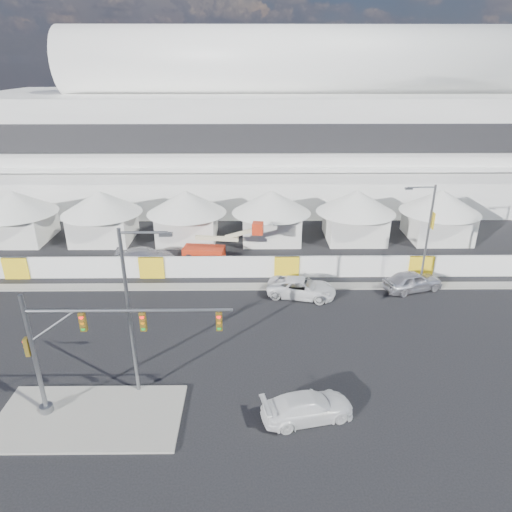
{
  "coord_description": "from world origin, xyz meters",
  "views": [
    {
      "loc": [
        2.89,
        -22.4,
        18.01
      ],
      "look_at": [
        3.22,
        10.0,
        4.0
      ],
      "focal_mm": 32.0,
      "sensor_mm": 36.0,
      "label": 1
    }
  ],
  "objects_px": {
    "pickup_curb": "(301,288)",
    "streetlight_median": "(133,303)",
    "traffic_mast": "(77,349)",
    "boom_lift": "(212,249)",
    "pickup_near": "(308,407)",
    "streetlight_curb": "(426,230)",
    "sedan_silver": "(413,281)",
    "lot_car_c": "(145,256)"
  },
  "relations": [
    {
      "from": "streetlight_median",
      "to": "pickup_near",
      "type": "bearing_deg",
      "value": -13.48
    },
    {
      "from": "traffic_mast",
      "to": "streetlight_median",
      "type": "xyz_separation_m",
      "value": [
        2.62,
        1.79,
        1.68
      ]
    },
    {
      "from": "traffic_mast",
      "to": "streetlight_median",
      "type": "height_order",
      "value": "streetlight_median"
    },
    {
      "from": "pickup_curb",
      "to": "pickup_near",
      "type": "height_order",
      "value": "pickup_curb"
    },
    {
      "from": "streetlight_curb",
      "to": "streetlight_median",
      "type": "bearing_deg",
      "value": -147.29
    },
    {
      "from": "traffic_mast",
      "to": "boom_lift",
      "type": "xyz_separation_m",
      "value": [
        5.13,
        21.21,
        -3.18
      ]
    },
    {
      "from": "pickup_curb",
      "to": "streetlight_median",
      "type": "relative_size",
      "value": 0.56
    },
    {
      "from": "sedan_silver",
      "to": "boom_lift",
      "type": "distance_m",
      "value": 18.73
    },
    {
      "from": "lot_car_c",
      "to": "streetlight_median",
      "type": "bearing_deg",
      "value": -175.96
    },
    {
      "from": "boom_lift",
      "to": "streetlight_curb",
      "type": "bearing_deg",
      "value": -10.71
    },
    {
      "from": "boom_lift",
      "to": "streetlight_median",
      "type": "bearing_deg",
      "value": -89.47
    },
    {
      "from": "pickup_curb",
      "to": "traffic_mast",
      "type": "bearing_deg",
      "value": 148.58
    },
    {
      "from": "streetlight_median",
      "to": "boom_lift",
      "type": "bearing_deg",
      "value": 82.63
    },
    {
      "from": "streetlight_median",
      "to": "traffic_mast",
      "type": "bearing_deg",
      "value": -145.68
    },
    {
      "from": "pickup_curb",
      "to": "streetlight_median",
      "type": "distance_m",
      "value": 16.49
    },
    {
      "from": "streetlight_median",
      "to": "streetlight_curb",
      "type": "distance_m",
      "value": 24.62
    },
    {
      "from": "traffic_mast",
      "to": "boom_lift",
      "type": "distance_m",
      "value": 22.06
    },
    {
      "from": "lot_car_c",
      "to": "sedan_silver",
      "type": "bearing_deg",
      "value": -111.14
    },
    {
      "from": "streetlight_curb",
      "to": "pickup_curb",
      "type": "bearing_deg",
      "value": -170.76
    },
    {
      "from": "pickup_curb",
      "to": "pickup_near",
      "type": "distance_m",
      "value": 13.94
    },
    {
      "from": "sedan_silver",
      "to": "traffic_mast",
      "type": "relative_size",
      "value": 0.47
    },
    {
      "from": "sedan_silver",
      "to": "pickup_curb",
      "type": "relative_size",
      "value": 0.9
    },
    {
      "from": "sedan_silver",
      "to": "streetlight_curb",
      "type": "height_order",
      "value": "streetlight_curb"
    },
    {
      "from": "pickup_near",
      "to": "boom_lift",
      "type": "distance_m",
      "value": 22.76
    },
    {
      "from": "sedan_silver",
      "to": "traffic_mast",
      "type": "height_order",
      "value": "traffic_mast"
    },
    {
      "from": "pickup_near",
      "to": "lot_car_c",
      "type": "distance_m",
      "value": 24.5
    },
    {
      "from": "traffic_mast",
      "to": "pickup_curb",
      "type": "bearing_deg",
      "value": 45.68
    },
    {
      "from": "sedan_silver",
      "to": "streetlight_median",
      "type": "height_order",
      "value": "streetlight_median"
    },
    {
      "from": "lot_car_c",
      "to": "boom_lift",
      "type": "relative_size",
      "value": 0.67
    },
    {
      "from": "sedan_silver",
      "to": "pickup_curb",
      "type": "xyz_separation_m",
      "value": [
        -9.48,
        -1.0,
        -0.08
      ]
    },
    {
      "from": "pickup_near",
      "to": "streetlight_median",
      "type": "relative_size",
      "value": 0.5
    },
    {
      "from": "lot_car_c",
      "to": "streetlight_median",
      "type": "distance_m",
      "value": 19.47
    },
    {
      "from": "streetlight_curb",
      "to": "lot_car_c",
      "type": "bearing_deg",
      "value": 168.22
    },
    {
      "from": "lot_car_c",
      "to": "traffic_mast",
      "type": "bearing_deg",
      "value": 175.73
    },
    {
      "from": "boom_lift",
      "to": "sedan_silver",
      "type": "bearing_deg",
      "value": -13.34
    },
    {
      "from": "sedan_silver",
      "to": "pickup_near",
      "type": "bearing_deg",
      "value": 127.47
    },
    {
      "from": "pickup_curb",
      "to": "boom_lift",
      "type": "distance_m",
      "value": 11.16
    },
    {
      "from": "sedan_silver",
      "to": "pickup_curb",
      "type": "height_order",
      "value": "sedan_silver"
    },
    {
      "from": "lot_car_c",
      "to": "traffic_mast",
      "type": "xyz_separation_m",
      "value": [
        1.14,
        -20.19,
        3.48
      ]
    },
    {
      "from": "pickup_near",
      "to": "boom_lift",
      "type": "xyz_separation_m",
      "value": [
        -6.9,
        21.68,
        0.33
      ]
    },
    {
      "from": "sedan_silver",
      "to": "streetlight_curb",
      "type": "distance_m",
      "value": 4.45
    },
    {
      "from": "streetlight_median",
      "to": "streetlight_curb",
      "type": "xyz_separation_m",
      "value": [
        20.71,
        13.3,
        -0.73
      ]
    }
  ]
}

